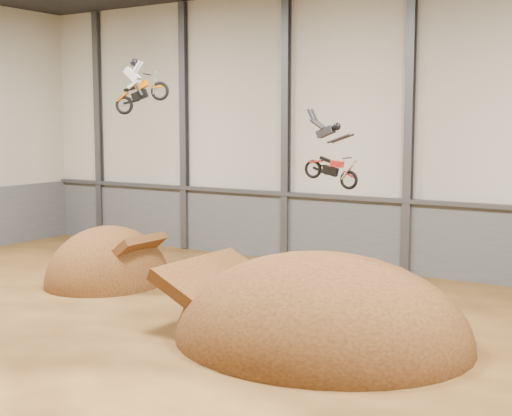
{
  "coord_description": "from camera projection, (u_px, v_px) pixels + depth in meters",
  "views": [
    {
      "loc": [
        15.15,
        -17.46,
        7.21
      ],
      "look_at": [
        1.64,
        4.0,
        4.19
      ],
      "focal_mm": 50.0,
      "sensor_mm": 36.0,
      "label": 1
    }
  ],
  "objects": [
    {
      "name": "floor",
      "position": [
        150.0,
        343.0,
        23.53
      ],
      "size": [
        40.0,
        40.0,
        0.0
      ],
      "primitive_type": "plane",
      "color": "#4C3014",
      "rests_on": "ground"
    },
    {
      "name": "back_wall",
      "position": [
        346.0,
        128.0,
        35.31
      ],
      "size": [
        40.0,
        0.1,
        14.0
      ],
      "primitive_type": "cube",
      "color": "beige",
      "rests_on": "ground"
    },
    {
      "name": "lower_band_back",
      "position": [
        344.0,
        233.0,
        35.85
      ],
      "size": [
        39.8,
        0.18,
        3.5
      ],
      "primitive_type": "cube",
      "color": "#575A5F",
      "rests_on": "ground"
    },
    {
      "name": "steel_rail",
      "position": [
        343.0,
        197.0,
        35.51
      ],
      "size": [
        39.8,
        0.35,
        0.2
      ],
      "primitive_type": "cube",
      "color": "#47494F",
      "rests_on": "lower_band_back"
    },
    {
      "name": "steel_column_0",
      "position": [
        99.0,
        127.0,
        43.96
      ],
      "size": [
        0.4,
        0.36,
        13.9
      ],
      "primitive_type": "cube",
      "color": "#47494F",
      "rests_on": "ground"
    },
    {
      "name": "steel_column_1",
      "position": [
        184.0,
        127.0,
        40.44
      ],
      "size": [
        0.4,
        0.36,
        13.9
      ],
      "primitive_type": "cube",
      "color": "#47494F",
      "rests_on": "ground"
    },
    {
      "name": "steel_column_2",
      "position": [
        286.0,
        128.0,
        36.91
      ],
      "size": [
        0.4,
        0.36,
        13.9
      ],
      "primitive_type": "cube",
      "color": "#47494F",
      "rests_on": "ground"
    },
    {
      "name": "steel_column_3",
      "position": [
        409.0,
        128.0,
        33.38
      ],
      "size": [
        0.4,
        0.36,
        13.9
      ],
      "primitive_type": "cube",
      "color": "#47494F",
      "rests_on": "ground"
    },
    {
      "name": "takeoff_ramp",
      "position": [
        108.0,
        283.0,
        32.39
      ],
      "size": [
        5.22,
        6.03,
        5.22
      ],
      "primitive_type": "ellipsoid",
      "color": "#402310",
      "rests_on": "ground"
    },
    {
      "name": "landing_ramp",
      "position": [
        320.0,
        340.0,
        23.83
      ],
      "size": [
        10.16,
        8.99,
        5.86
      ],
      "primitive_type": "ellipsoid",
      "color": "#402310",
      "rests_on": "ground"
    },
    {
      "name": "fmx_rider_a",
      "position": [
        145.0,
        80.0,
        28.69
      ],
      "size": [
        3.1,
        1.85,
        2.83
      ],
      "primitive_type": null,
      "rotation": [
        0.0,
        -0.34,
        0.34
      ],
      "color": "#CA5900"
    },
    {
      "name": "fmx_rider_b",
      "position": [
        329.0,
        149.0,
        23.33
      ],
      "size": [
        3.06,
        0.79,
        2.78
      ],
      "primitive_type": null,
      "rotation": [
        0.0,
        0.23,
        -0.01
      ],
      "color": "red"
    }
  ]
}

